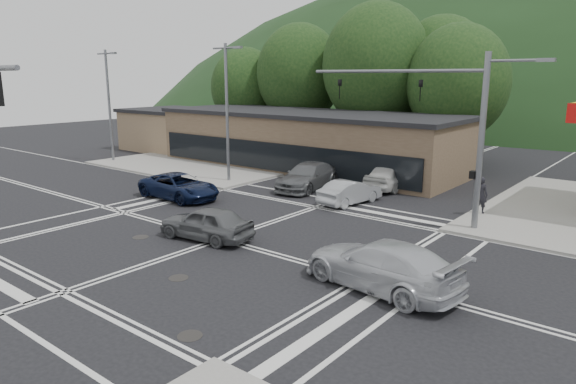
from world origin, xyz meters
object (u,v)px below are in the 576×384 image
Objects in this scene: car_grey_center at (206,223)px; pedestrian at (481,195)px; car_queue_b at (392,176)px; car_blue_west at (179,186)px; car_queue_a at (350,192)px; car_northbound at (308,176)px; car_silver_east at (381,265)px.

car_grey_center is 13.91m from pedestrian.
car_queue_b is at bearing 166.07° from car_grey_center.
pedestrian reaches higher than car_blue_west.
car_queue_a is at bearing 89.01° from car_queue_b.
car_northbound is at bearing -31.24° from car_blue_west.
car_northbound reaches higher than car_grey_center.
car_silver_east is 1.02× the size of car_northbound.
car_blue_west is 1.28× the size of car_queue_a.
car_silver_east is 11.64m from car_queue_a.
car_silver_east is 11.34m from pedestrian.
car_grey_center is 9.46m from car_queue_a.
car_grey_center is 0.89× the size of car_queue_b.
car_blue_west is at bearing -97.79° from car_silver_east.
car_queue_b is (1.52, 14.34, 0.09)m from car_grey_center.
car_blue_west is 13.16m from car_queue_b.
pedestrian reaches higher than car_queue_a.
car_blue_west is at bearing 49.25° from car_queue_b.
car_northbound is (-2.62, 10.99, 0.07)m from car_grey_center.
car_blue_west is 2.79× the size of pedestrian.
car_queue_b is 2.60× the size of pedestrian.
car_silver_east reaches higher than car_queue_a.
car_northbound is at bearing 38.00° from car_queue_b.
pedestrian is at bearing 136.90° from car_grey_center.
car_queue_b is (0.00, 5.00, 0.16)m from car_queue_a.
car_queue_b reaches higher than car_grey_center.
car_silver_east reaches higher than car_grey_center.
car_queue_b is at bearing -82.04° from car_queue_a.
car_northbound is 2.96× the size of pedestrian.
car_queue_a is at bearing 162.87° from car_grey_center.
car_silver_east is 15.62m from car_northbound.
car_northbound is at bearing 6.77° from pedestrian.
car_blue_west is at bearing -130.10° from car_northbound.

